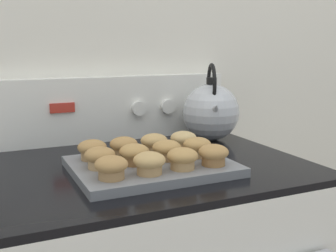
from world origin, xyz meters
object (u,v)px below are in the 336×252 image
object	(u,v)px
muffin_r2_c3	(183,140)
muffin_r1_c0	(100,157)
muffin_pan	(151,166)
tea_kettle	(211,111)
muffin_r1_c3	(197,147)
muffin_r0_c3	(213,154)
muffin_r2_c2	(154,143)
muffin_r0_c2	(183,158)
muffin_r0_c1	(149,163)
muffin_r2_c0	(92,149)
muffin_r2_c1	(124,146)
muffin_r1_c1	(134,154)
muffin_r1_c2	(167,150)
muffin_r0_c0	(111,167)

from	to	relation	value
muffin_r2_c3	muffin_r1_c0	bearing A→B (deg)	-162.54
muffin_pan	tea_kettle	size ratio (longest dim) A/B	1.53
muffin_r1_c0	muffin_r1_c3	size ratio (longest dim) A/B	1.00
muffin_r0_c3	muffin_r1_c3	bearing A→B (deg)	88.95
muffin_pan	muffin_r2_c2	distance (m)	0.11
muffin_r0_c2	muffin_r2_c2	distance (m)	0.17
muffin_r0_c2	muffin_r1_c3	distance (m)	0.12
muffin_r0_c1	muffin_r2_c0	xyz separation A→B (m)	(-0.09, 0.17, 0.00)
muffin_r1_c3	muffin_r2_c3	xyz separation A→B (m)	(0.00, 0.09, 0.00)
muffin_r2_c0	muffin_r2_c2	xyz separation A→B (m)	(0.17, 0.00, 0.00)
muffin_r1_c3	muffin_r2_c1	distance (m)	0.19
muffin_pan	muffin_r1_c3	world-z (taller)	muffin_r1_c3
muffin_r1_c1	muffin_r1_c3	size ratio (longest dim) A/B	1.00
muffin_r2_c2	muffin_r1_c3	bearing A→B (deg)	-46.82
muffin_r0_c2	muffin_r1_c1	distance (m)	0.12
muffin_r0_c2	muffin_r1_c2	size ratio (longest dim) A/B	1.00
muffin_pan	muffin_r0_c2	bearing A→B (deg)	-62.67
muffin_r2_c3	muffin_r2_c2	bearing A→B (deg)	177.07
muffin_r0_c1	muffin_r2_c1	bearing A→B (deg)	90.63
muffin_r0_c3	muffin_r1_c0	size ratio (longest dim) A/B	1.00
muffin_r2_c1	muffin_r2_c0	bearing A→B (deg)	179.49
muffin_r2_c0	muffin_r1_c3	bearing A→B (deg)	-18.56
muffin_r0_c0	muffin_r0_c2	world-z (taller)	same
muffin_r1_c1	muffin_r2_c3	bearing A→B (deg)	25.85
tea_kettle	muffin_r1_c2	bearing A→B (deg)	-138.48
muffin_r2_c1	muffin_r2_c3	xyz separation A→B (m)	(0.17, 0.00, 0.00)
muffin_r2_c2	muffin_r2_c3	bearing A→B (deg)	-2.93
muffin_pan	muffin_r2_c0	size ratio (longest dim) A/B	5.26
muffin_r0_c3	muffin_r1_c3	distance (m)	0.09
muffin_r0_c0	muffin_r2_c2	distance (m)	0.25
muffin_r1_c3	muffin_r1_c1	bearing A→B (deg)	-179.80
muffin_r2_c2	muffin_r2_c3	xyz separation A→B (m)	(0.09, -0.00, 0.00)
muffin_pan	muffin_r1_c0	xyz separation A→B (m)	(-0.13, 0.00, 0.04)
muffin_r1_c0	muffin_r1_c1	world-z (taller)	same
muffin_r2_c2	tea_kettle	size ratio (longest dim) A/B	0.29
muffin_r1_c0	muffin_r2_c1	size ratio (longest dim) A/B	1.00
muffin_r0_c0	tea_kettle	distance (m)	0.55
muffin_pan	muffin_r0_c0	bearing A→B (deg)	-146.14
muffin_r0_c2	muffin_r1_c1	size ratio (longest dim) A/B	1.00
muffin_r1_c3	muffin_r2_c0	distance (m)	0.27
muffin_r2_c3	tea_kettle	world-z (taller)	tea_kettle
muffin_r0_c0	muffin_r0_c3	size ratio (longest dim) A/B	1.00
muffin_r1_c1	muffin_r2_c1	bearing A→B (deg)	88.47
tea_kettle	muffin_r0_c2	bearing A→B (deg)	-129.33
muffin_r0_c0	muffin_r1_c2	xyz separation A→B (m)	(0.17, 0.09, 0.00)
muffin_r0_c2	muffin_r1_c0	size ratio (longest dim) A/B	1.00
muffin_r0_c1	muffin_r0_c2	xyz separation A→B (m)	(0.09, 0.00, 0.00)
muffin_r2_c1	muffin_r1_c1	bearing A→B (deg)	-91.53
muffin_r1_c0	muffin_r2_c3	world-z (taller)	same
muffin_r0_c0	muffin_r0_c1	distance (m)	0.09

